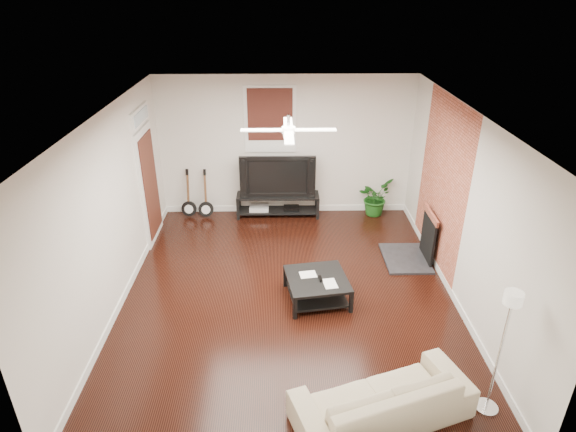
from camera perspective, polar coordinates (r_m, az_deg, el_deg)
name	(u,v)px	position (r m, az deg, el deg)	size (l,w,h in m)	color
room	(288,213)	(6.81, 0.06, 0.40)	(5.01, 6.01, 2.81)	black
brick_accent	(442,185)	(8.14, 17.75, 3.57)	(0.02, 2.20, 2.80)	#B25339
fireplace	(417,236)	(8.45, 15.03, -2.29)	(0.80, 1.10, 0.92)	black
window_back	(270,120)	(9.41, -2.13, 11.33)	(1.00, 0.06, 1.30)	black
door_left	(148,175)	(8.93, -16.22, 4.72)	(0.08, 1.00, 2.50)	white
tv_stand	(278,205)	(9.82, -1.20, 1.32)	(1.66, 0.44, 0.46)	black
tv	(278,174)	(9.58, -1.24, 4.94)	(1.49, 0.19, 0.86)	black
coffee_table	(317,288)	(7.34, 3.43, -8.54)	(0.88, 0.88, 0.37)	black
sofa	(382,398)	(5.67, 11.11, -20.40)	(1.95, 0.76, 0.57)	tan
floor_lamp	(499,354)	(5.76, 23.75, -14.73)	(0.26, 0.26, 1.60)	silver
potted_plant	(375,197)	(9.98, 10.24, 2.23)	(0.68, 0.59, 0.75)	#1B5618
guitar_left	(188,194)	(9.86, -11.80, 2.52)	(0.30, 0.22, 0.99)	black
guitar_right	(205,195)	(9.78, -9.81, 2.48)	(0.30, 0.22, 0.99)	black
ceiling_fan	(289,130)	(6.38, 0.06, 10.16)	(1.24, 1.24, 0.32)	white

